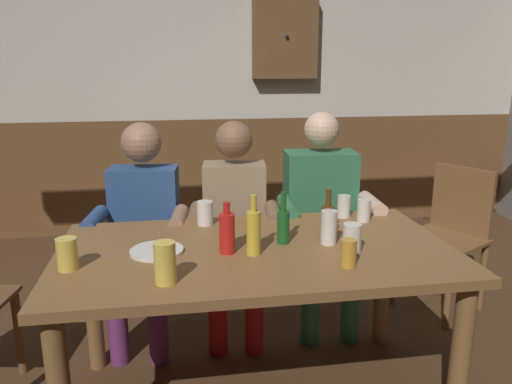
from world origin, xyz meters
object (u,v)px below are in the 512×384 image
bottle_1 (227,232)px  pint_glass_1 (352,238)px  bottle_2 (253,231)px  pint_glass_2 (364,210)px  person_1 (235,219)px  bottle_0 (328,219)px  plate_0 (157,251)px  pint_glass_4 (344,206)px  bottle_3 (283,225)px  pint_glass_5 (349,253)px  pint_glass_7 (205,213)px  pint_glass_3 (329,227)px  pint_glass_6 (165,263)px  pint_glass_0 (67,254)px  chair_empty_near_left (449,233)px  person_0 (143,223)px  wall_dart_cabinet (285,37)px  person_2 (322,210)px  dining_table (256,270)px

bottle_1 → pint_glass_1: 0.52m
bottle_2 → pint_glass_2: bottle_2 is taller
person_1 → bottle_0: 0.70m
plate_0 → pint_glass_4: bearing=20.8°
bottle_3 → pint_glass_5: 0.36m
bottle_0 → pint_glass_7: bearing=154.8°
bottle_2 → pint_glass_2: 0.71m
pint_glass_3 → pint_glass_6: 0.76m
pint_glass_1 → pint_glass_3: (-0.06, 0.12, 0.01)m
bottle_3 → pint_glass_1: (0.26, -0.16, -0.02)m
plate_0 → pint_glass_6: (0.04, -0.31, 0.07)m
pint_glass_5 → bottle_2: bearing=151.4°
person_1 → plate_0: bearing=65.2°
person_1 → pint_glass_1: person_1 is taller
pint_glass_2 → pint_glass_5: 0.60m
person_1 → bottle_0: (0.36, -0.57, 0.16)m
pint_glass_0 → pint_glass_2: size_ratio=1.12×
person_1 → chair_empty_near_left: 1.36m
pint_glass_0 → pint_glass_7: (0.55, 0.47, -0.00)m
pint_glass_4 → pint_glass_6: pint_glass_6 is taller
person_0 → wall_dart_cabinet: 2.36m
person_2 → pint_glass_3: 0.73m
pint_glass_3 → wall_dart_cabinet: (0.33, 2.44, 0.90)m
person_2 → pint_glass_3: (-0.18, -0.70, 0.13)m
pint_glass_2 → bottle_2: bearing=-150.0°
pint_glass_2 → pint_glass_4: 0.11m
pint_glass_1 → pint_glass_4: (0.13, 0.48, -0.01)m
bottle_1 → pint_glass_4: bearing=32.2°
bottle_0 → pint_glass_3: bottle_0 is taller
person_0 → bottle_1: bearing=125.3°
bottle_0 → bottle_1: 0.50m
bottle_1 → pint_glass_2: size_ratio=1.97×
pint_glass_7 → plate_0: bearing=-123.1°
pint_glass_2 → pint_glass_7: 0.78m
bottle_0 → bottle_2: size_ratio=0.87×
wall_dart_cabinet → bottle_0: bearing=-97.5°
pint_glass_5 → wall_dart_cabinet: size_ratio=0.16×
bottle_0 → person_2: bearing=75.6°
dining_table → pint_glass_5: size_ratio=15.44×
person_0 → pint_glass_5: person_0 is taller
person_2 → bottle_0: bearing=79.2°
pint_glass_6 → pint_glass_7: (0.18, 0.65, -0.02)m
bottle_3 → pint_glass_4: bottle_3 is taller
chair_empty_near_left → wall_dart_cabinet: wall_dart_cabinet is taller
bottle_2 → wall_dart_cabinet: bearing=74.9°
pint_glass_5 → pint_glass_6: size_ratio=0.70×
pint_glass_4 → bottle_1: bearing=-147.8°
person_1 → pint_glass_3: size_ratio=8.05×
person_1 → pint_glass_0: (-0.74, -0.79, 0.15)m
pint_glass_7 → person_2: bearing=26.1°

